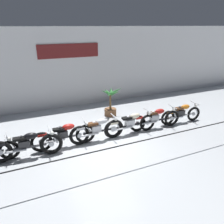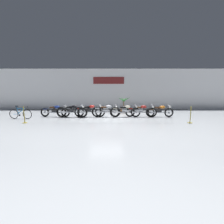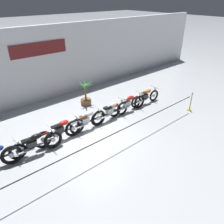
% 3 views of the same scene
% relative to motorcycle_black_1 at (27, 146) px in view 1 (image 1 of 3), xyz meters
% --- Properties ---
extents(ground_plane, '(120.00, 120.00, 0.00)m').
position_rel_motorcycle_black_1_xyz_m(ground_plane, '(2.63, -0.48, -0.48)').
color(ground_plane, '#B2B7BC').
extents(back_wall, '(28.00, 0.29, 4.20)m').
position_rel_motorcycle_black_1_xyz_m(back_wall, '(2.63, 4.65, 1.62)').
color(back_wall, white).
rests_on(back_wall, ground).
extents(motorcycle_black_1, '(2.42, 0.62, 0.97)m').
position_rel_motorcycle_black_1_xyz_m(motorcycle_black_1, '(0.00, 0.00, 0.00)').
color(motorcycle_black_1, black).
rests_on(motorcycle_black_1, ground).
extents(motorcycle_red_2, '(2.40, 0.62, 0.96)m').
position_rel_motorcycle_black_1_xyz_m(motorcycle_red_2, '(1.32, 0.21, 0.00)').
color(motorcycle_red_2, black).
rests_on(motorcycle_red_2, ground).
extents(motorcycle_silver_3, '(2.22, 0.62, 0.97)m').
position_rel_motorcycle_black_1_xyz_m(motorcycle_silver_3, '(2.60, 0.15, 0.00)').
color(motorcycle_silver_3, black).
rests_on(motorcycle_silver_3, ground).
extents(motorcycle_cream_4, '(2.37, 0.62, 0.95)m').
position_rel_motorcycle_black_1_xyz_m(motorcycle_cream_4, '(4.07, 0.16, -0.00)').
color(motorcycle_cream_4, black).
rests_on(motorcycle_cream_4, ground).
extents(motorcycle_red_5, '(2.43, 0.62, 0.95)m').
position_rel_motorcycle_black_1_xyz_m(motorcycle_red_5, '(5.30, 0.19, -0.01)').
color(motorcycle_red_5, black).
rests_on(motorcycle_red_5, ground).
extents(motorcycle_orange_6, '(2.12, 0.62, 0.92)m').
position_rel_motorcycle_black_1_xyz_m(motorcycle_orange_6, '(6.74, 0.22, -0.02)').
color(motorcycle_orange_6, black).
rests_on(motorcycle_orange_6, ground).
extents(potted_palm_left_of_row, '(1.17, 1.00, 1.47)m').
position_rel_motorcycle_black_1_xyz_m(potted_palm_left_of_row, '(4.12, 2.39, 0.15)').
color(potted_palm_left_of_row, brown).
rests_on(potted_palm_left_of_row, ground).
extents(stanchion_far_left, '(10.48, 0.28, 1.05)m').
position_rel_motorcycle_black_1_xyz_m(stanchion_far_left, '(1.33, -1.88, 0.26)').
color(stanchion_far_left, gold).
rests_on(stanchion_far_left, ground).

